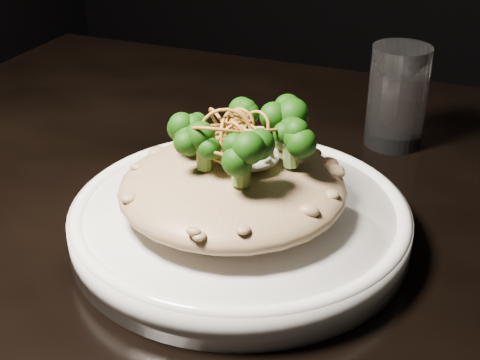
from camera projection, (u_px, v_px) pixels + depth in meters
name	position (u px, v px, depth m)	size (l,w,h in m)	color
table	(315.00, 295.00, 0.63)	(1.10, 0.80, 0.75)	black
plate	(240.00, 222.00, 0.56)	(0.28, 0.28, 0.03)	white
risotto	(232.00, 187.00, 0.54)	(0.19, 0.19, 0.04)	brown
broccoli	(247.00, 133.00, 0.53)	(0.14, 0.14, 0.05)	black
cheese	(248.00, 155.00, 0.53)	(0.05, 0.05, 0.01)	white
shallots	(235.00, 128.00, 0.52)	(0.06, 0.06, 0.04)	brown
drinking_glass	(397.00, 97.00, 0.71)	(0.06, 0.06, 0.11)	silver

